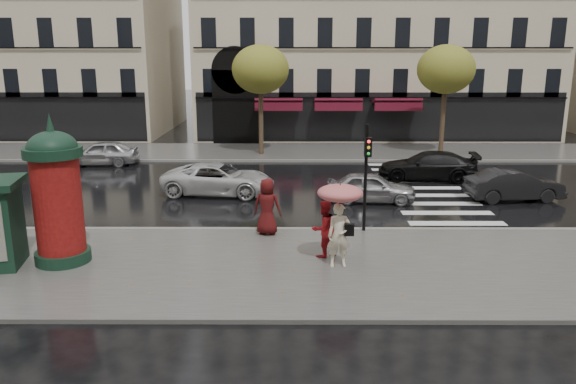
{
  "coord_description": "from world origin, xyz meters",
  "views": [
    {
      "loc": [
        -0.23,
        -15.98,
        6.21
      ],
      "look_at": [
        -0.3,
        1.5,
        1.83
      ],
      "focal_mm": 35.0,
      "sensor_mm": 36.0,
      "label": 1
    }
  ],
  "objects_px": {
    "car_white": "(219,179)",
    "car_far_silver": "(101,153)",
    "man_burgundy": "(267,206)",
    "car_darkgrey": "(514,185)",
    "morris_column": "(57,193)",
    "car_silver": "(371,187)",
    "car_black": "(428,166)",
    "woman_red": "(324,229)",
    "woman_umbrella": "(340,211)",
    "traffic_light": "(366,168)"
  },
  "relations": [
    {
      "from": "man_burgundy",
      "to": "car_black",
      "type": "xyz_separation_m",
      "value": [
        7.62,
        8.99,
        -0.39
      ]
    },
    {
      "from": "car_white",
      "to": "car_far_silver",
      "type": "xyz_separation_m",
      "value": [
        -7.42,
        6.6,
        0.0
      ]
    },
    {
      "from": "woman_red",
      "to": "traffic_light",
      "type": "xyz_separation_m",
      "value": [
        1.57,
        2.49,
        1.38
      ]
    },
    {
      "from": "traffic_light",
      "to": "car_silver",
      "type": "relative_size",
      "value": 1.0
    },
    {
      "from": "car_black",
      "to": "car_far_silver",
      "type": "bearing_deg",
      "value": -94.7
    },
    {
      "from": "woman_red",
      "to": "car_silver",
      "type": "bearing_deg",
      "value": -143.1
    },
    {
      "from": "car_black",
      "to": "car_far_silver",
      "type": "xyz_separation_m",
      "value": [
        -17.45,
        3.61,
        -0.01
      ]
    },
    {
      "from": "man_burgundy",
      "to": "car_darkgrey",
      "type": "xyz_separation_m",
      "value": [
        10.37,
        4.99,
        -0.42
      ]
    },
    {
      "from": "car_silver",
      "to": "car_darkgrey",
      "type": "distance_m",
      "value": 6.17
    },
    {
      "from": "car_silver",
      "to": "car_black",
      "type": "bearing_deg",
      "value": -33.46
    },
    {
      "from": "woman_umbrella",
      "to": "morris_column",
      "type": "relative_size",
      "value": 0.57
    },
    {
      "from": "man_burgundy",
      "to": "car_far_silver",
      "type": "relative_size",
      "value": 0.48
    },
    {
      "from": "man_burgundy",
      "to": "car_white",
      "type": "xyz_separation_m",
      "value": [
        -2.41,
        6.0,
        -0.4
      ]
    },
    {
      "from": "traffic_light",
      "to": "car_darkgrey",
      "type": "height_order",
      "value": "traffic_light"
    },
    {
      "from": "car_black",
      "to": "man_burgundy",
      "type": "bearing_deg",
      "value": -33.3
    },
    {
      "from": "woman_red",
      "to": "morris_column",
      "type": "relative_size",
      "value": 0.4
    },
    {
      "from": "woman_umbrella",
      "to": "man_burgundy",
      "type": "height_order",
      "value": "woman_umbrella"
    },
    {
      "from": "man_burgundy",
      "to": "car_white",
      "type": "distance_m",
      "value": 6.48
    },
    {
      "from": "woman_red",
      "to": "man_burgundy",
      "type": "bearing_deg",
      "value": -83.91
    },
    {
      "from": "man_burgundy",
      "to": "car_black",
      "type": "bearing_deg",
      "value": -117.32
    },
    {
      "from": "woman_red",
      "to": "car_darkgrey",
      "type": "distance_m",
      "value": 11.16
    },
    {
      "from": "car_silver",
      "to": "car_far_silver",
      "type": "height_order",
      "value": "car_far_silver"
    },
    {
      "from": "morris_column",
      "to": "car_white",
      "type": "distance_m",
      "value": 9.47
    },
    {
      "from": "woman_red",
      "to": "car_silver",
      "type": "xyz_separation_m",
      "value": [
        2.4,
        6.87,
        -0.36
      ]
    },
    {
      "from": "woman_umbrella",
      "to": "car_darkgrey",
      "type": "relative_size",
      "value": 0.62
    },
    {
      "from": "car_darkgrey",
      "to": "car_white",
      "type": "height_order",
      "value": "car_white"
    },
    {
      "from": "car_black",
      "to": "car_silver",
      "type": "bearing_deg",
      "value": -31.57
    },
    {
      "from": "car_darkgrey",
      "to": "morris_column",
      "type": "bearing_deg",
      "value": 109.07
    },
    {
      "from": "man_burgundy",
      "to": "car_far_silver",
      "type": "xyz_separation_m",
      "value": [
        -9.83,
        12.6,
        -0.4
      ]
    },
    {
      "from": "woman_umbrella",
      "to": "car_black",
      "type": "height_order",
      "value": "woman_umbrella"
    },
    {
      "from": "traffic_light",
      "to": "car_black",
      "type": "relative_size",
      "value": 0.77
    },
    {
      "from": "morris_column",
      "to": "car_darkgrey",
      "type": "distance_m",
      "value": 18.12
    },
    {
      "from": "car_silver",
      "to": "car_black",
      "type": "relative_size",
      "value": 0.77
    },
    {
      "from": "car_darkgrey",
      "to": "car_far_silver",
      "type": "bearing_deg",
      "value": 63.47
    },
    {
      "from": "traffic_light",
      "to": "car_far_silver",
      "type": "distance_m",
      "value": 18.11
    },
    {
      "from": "car_silver",
      "to": "car_white",
      "type": "xyz_separation_m",
      "value": [
        -6.62,
        1.29,
        0.06
      ]
    },
    {
      "from": "car_white",
      "to": "car_far_silver",
      "type": "height_order",
      "value": "car_far_silver"
    },
    {
      "from": "morris_column",
      "to": "car_black",
      "type": "bearing_deg",
      "value": 40.47
    },
    {
      "from": "traffic_light",
      "to": "car_black",
      "type": "bearing_deg",
      "value": 63.9
    },
    {
      "from": "car_silver",
      "to": "car_far_silver",
      "type": "bearing_deg",
      "value": 65.78
    },
    {
      "from": "woman_red",
      "to": "woman_umbrella",
      "type": "bearing_deg",
      "value": 82.1
    },
    {
      "from": "car_silver",
      "to": "car_far_silver",
      "type": "relative_size",
      "value": 0.92
    },
    {
      "from": "woman_umbrella",
      "to": "car_silver",
      "type": "relative_size",
      "value": 0.67
    },
    {
      "from": "morris_column",
      "to": "car_silver",
      "type": "xyz_separation_m",
      "value": [
        10.21,
        7.34,
        -1.6
      ]
    },
    {
      "from": "woman_red",
      "to": "car_white",
      "type": "bearing_deg",
      "value": -96.47
    },
    {
      "from": "car_black",
      "to": "car_far_silver",
      "type": "relative_size",
      "value": 1.18
    },
    {
      "from": "woman_umbrella",
      "to": "car_black",
      "type": "distance_m",
      "value": 13.17
    },
    {
      "from": "car_silver",
      "to": "woman_umbrella",
      "type": "bearing_deg",
      "value": 170.46
    },
    {
      "from": "woman_umbrella",
      "to": "woman_red",
      "type": "height_order",
      "value": "woman_umbrella"
    },
    {
      "from": "morris_column",
      "to": "car_white",
      "type": "xyz_separation_m",
      "value": [
        3.58,
        8.63,
        -1.54
      ]
    }
  ]
}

